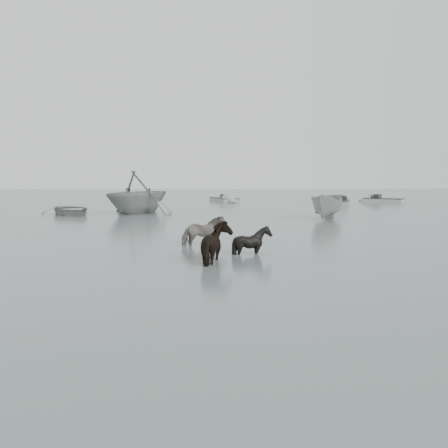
{
  "coord_description": "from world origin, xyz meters",
  "views": [
    {
      "loc": [
        -2.23,
        -16.05,
        2.76
      ],
      "look_at": [
        -1.62,
        1.09,
        1.0
      ],
      "focal_mm": 40.0,
      "sensor_mm": 36.0,
      "label": 1
    }
  ],
  "objects_px": {
    "pony_pinto": "(203,227)",
    "rowboat_lead": "(70,208)",
    "pony_dark": "(219,236)",
    "pony_black": "(252,234)"
  },
  "relations": [
    {
      "from": "pony_pinto",
      "to": "rowboat_lead",
      "type": "bearing_deg",
      "value": 10.88
    },
    {
      "from": "pony_dark",
      "to": "pony_pinto",
      "type": "bearing_deg",
      "value": -6.96
    },
    {
      "from": "pony_black",
      "to": "rowboat_lead",
      "type": "bearing_deg",
      "value": 54.29
    },
    {
      "from": "pony_black",
      "to": "rowboat_lead",
      "type": "distance_m",
      "value": 19.56
    },
    {
      "from": "pony_dark",
      "to": "rowboat_lead",
      "type": "height_order",
      "value": "pony_dark"
    },
    {
      "from": "pony_dark",
      "to": "rowboat_lead",
      "type": "xyz_separation_m",
      "value": [
        -9.41,
        17.99,
        -0.36
      ]
    },
    {
      "from": "rowboat_lead",
      "to": "pony_dark",
      "type": "bearing_deg",
      "value": -93.13
    },
    {
      "from": "pony_dark",
      "to": "pony_black",
      "type": "bearing_deg",
      "value": -52.41
    },
    {
      "from": "pony_dark",
      "to": "pony_black",
      "type": "distance_m",
      "value": 1.96
    },
    {
      "from": "pony_pinto",
      "to": "pony_black",
      "type": "bearing_deg",
      "value": -161.89
    }
  ]
}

